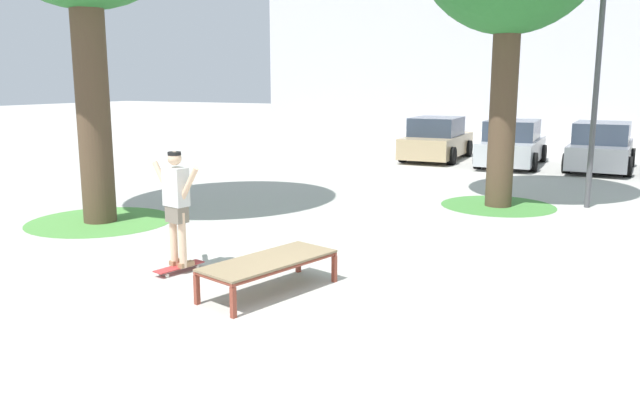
# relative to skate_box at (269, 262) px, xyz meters

# --- Properties ---
(ground_plane) EXTENTS (120.00, 120.00, 0.00)m
(ground_plane) POSITION_rel_skate_box_xyz_m (0.67, -0.15, -0.41)
(ground_plane) COLOR #B7B5AD
(building_facade) EXTENTS (40.24, 4.00, 10.67)m
(building_facade) POSITION_rel_skate_box_xyz_m (3.27, 30.00, 4.92)
(building_facade) COLOR silver
(building_facade) RESTS_ON ground
(skate_box) EXTENTS (1.23, 2.03, 0.46)m
(skate_box) POSITION_rel_skate_box_xyz_m (0.00, 0.00, 0.00)
(skate_box) COLOR brown
(skate_box) RESTS_ON ground
(skateboard) EXTENTS (0.37, 0.82, 0.09)m
(skateboard) POSITION_rel_skate_box_xyz_m (-1.66, 0.18, -0.34)
(skateboard) COLOR #B23333
(skateboard) RESTS_ON ground
(skater) EXTENTS (0.99, 0.34, 1.69)m
(skater) POSITION_rel_skate_box_xyz_m (-1.66, 0.18, 0.66)
(skater) COLOR beige
(skater) RESTS_ON skateboard
(grass_patch_near_left) EXTENTS (2.86, 2.86, 0.01)m
(grass_patch_near_left) POSITION_rel_skate_box_xyz_m (-5.27, 2.17, -0.41)
(grass_patch_near_left) COLOR #519342
(grass_patch_near_left) RESTS_ON ground
(grass_patch_mid_back) EXTENTS (2.53, 2.53, 0.01)m
(grass_patch_mid_back) POSITION_rel_skate_box_xyz_m (1.53, 7.38, -0.41)
(grass_patch_mid_back) COLOR #47893D
(grass_patch_mid_back) RESTS_ON ground
(car_tan) EXTENTS (2.02, 4.25, 1.50)m
(car_tan) POSITION_rel_skate_box_xyz_m (-2.17, 15.08, 0.28)
(car_tan) COLOR tan
(car_tan) RESTS_ON ground
(car_silver) EXTENTS (2.01, 4.25, 1.50)m
(car_silver) POSITION_rel_skate_box_xyz_m (0.52, 14.60, 0.28)
(car_silver) COLOR #B7BABF
(car_silver) RESTS_ON ground
(car_grey) EXTENTS (1.97, 4.23, 1.50)m
(car_grey) POSITION_rel_skate_box_xyz_m (3.22, 14.79, 0.28)
(car_grey) COLOR slate
(car_grey) RESTS_ON ground
(light_post) EXTENTS (0.36, 0.36, 5.83)m
(light_post) POSITION_rel_skate_box_xyz_m (3.33, 8.09, 3.41)
(light_post) COLOR #4C4C51
(light_post) RESTS_ON ground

